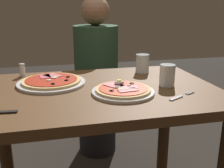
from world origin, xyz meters
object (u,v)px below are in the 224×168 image
object	(u,v)px
pizza_across_left	(52,82)
water_glass_far	(167,77)
pizza_foreground	(123,90)
salt_shaker	(22,70)
fork	(180,97)
dining_table	(98,117)
diner_person	(97,83)
water_glass_near	(142,65)

from	to	relation	value
pizza_across_left	water_glass_far	distance (m)	0.54
pizza_foreground	water_glass_far	world-z (taller)	water_glass_far
pizza_foreground	water_glass_far	size ratio (longest dim) A/B	2.66
water_glass_far	salt_shaker	size ratio (longest dim) A/B	1.49
water_glass_far	fork	world-z (taller)	water_glass_far
dining_table	diner_person	world-z (taller)	diner_person
pizza_across_left	diner_person	world-z (taller)	diner_person
water_glass_far	water_glass_near	bearing A→B (deg)	95.63
fork	salt_shaker	xyz separation A→B (m)	(-0.65, 0.49, 0.03)
dining_table	diner_person	bearing A→B (deg)	80.68
water_glass_near	diner_person	size ratio (longest dim) A/B	0.08
pizza_across_left	diner_person	size ratio (longest dim) A/B	0.27
water_glass_far	salt_shaker	world-z (taller)	water_glass_far
fork	pizza_across_left	bearing A→B (deg)	148.74
dining_table	diner_person	xyz separation A→B (m)	(0.13, 0.76, -0.06)
pizza_across_left	diner_person	bearing A→B (deg)	63.38
water_glass_far	salt_shaker	xyz separation A→B (m)	(-0.66, 0.33, -0.01)
pizza_across_left	water_glass_near	bearing A→B (deg)	13.52
dining_table	pizza_foreground	distance (m)	0.20
water_glass_far	fork	bearing A→B (deg)	-94.31
dining_table	fork	size ratio (longest dim) A/B	7.41
dining_table	water_glass_far	xyz separation A→B (m)	(0.32, -0.03, 0.18)
salt_shaker	diner_person	bearing A→B (deg)	44.81
water_glass_far	diner_person	bearing A→B (deg)	103.68
pizza_foreground	water_glass_near	xyz separation A→B (m)	(0.20, 0.32, 0.03)
diner_person	water_glass_far	bearing A→B (deg)	103.68
dining_table	salt_shaker	bearing A→B (deg)	139.31
pizza_foreground	water_glass_far	xyz separation A→B (m)	(0.23, 0.06, 0.03)
dining_table	water_glass_far	distance (m)	0.37
diner_person	fork	bearing A→B (deg)	100.77
dining_table	pizza_across_left	size ratio (longest dim) A/B	3.39
fork	pizza_foreground	bearing A→B (deg)	154.67
dining_table	fork	distance (m)	0.39
water_glass_near	water_glass_far	size ratio (longest dim) A/B	1.00
salt_shaker	diner_person	distance (m)	0.70
salt_shaker	fork	bearing A→B (deg)	-36.89
pizza_foreground	water_glass_near	distance (m)	0.38
water_glass_near	dining_table	bearing A→B (deg)	-141.45
pizza_across_left	fork	distance (m)	0.59
water_glass_near	salt_shaker	xyz separation A→B (m)	(-0.64, 0.06, -0.01)
dining_table	pizza_foreground	world-z (taller)	pizza_foreground
dining_table	pizza_across_left	distance (m)	0.27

